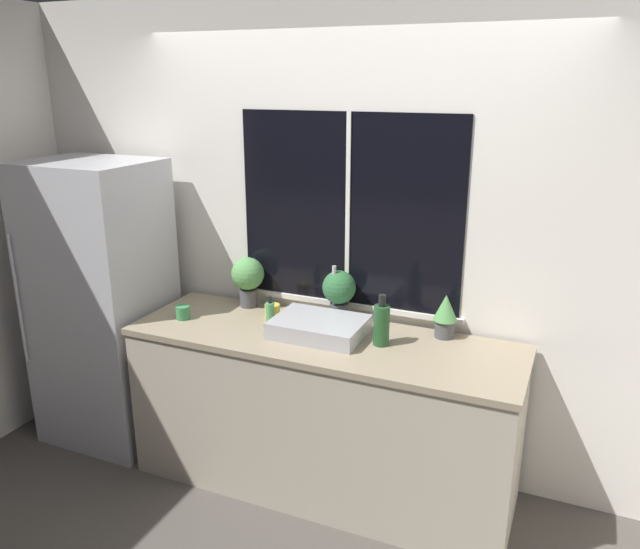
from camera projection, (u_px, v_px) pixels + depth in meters
name	position (u px, v px, depth m)	size (l,w,h in m)	color
ground_plane	(298.00, 517.00, 3.33)	(14.00, 14.00, 0.00)	#4C4742
wall_back	(350.00, 242.00, 3.56)	(8.00, 0.09, 2.70)	silver
wall_left	(137.00, 194.00, 5.05)	(0.06, 7.00, 2.70)	silver
counter	(322.00, 412.00, 3.48)	(2.14, 0.68, 0.92)	#B2A893
refrigerator	(102.00, 304.00, 3.90)	(0.74, 0.64, 1.79)	#B7B7BC
sink	(319.00, 326.00, 3.36)	(0.49, 0.41, 0.33)	#ADADB2
potted_plant_left	(248.00, 277.00, 3.74)	(0.20, 0.20, 0.31)	#4C4C51
potted_plant_center	(339.00, 291.00, 3.52)	(0.19, 0.19, 0.30)	#4C4C51
potted_plant_right	(445.00, 314.00, 3.31)	(0.13, 0.13, 0.24)	#4C4C51
soap_bottle	(270.00, 314.00, 3.47)	(0.05, 0.05, 0.18)	#519E5B
bottle_tall	(381.00, 324.00, 3.22)	(0.08, 0.08, 0.27)	#235128
mug_yellow	(272.00, 311.00, 3.60)	(0.09, 0.09, 0.08)	gold
mug_green	(183.00, 312.00, 3.59)	(0.08, 0.08, 0.08)	#38844C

